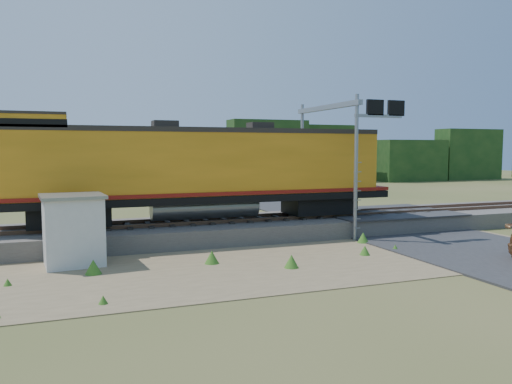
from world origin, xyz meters
name	(u,v)px	position (x,y,z in m)	size (l,w,h in m)	color
ground	(319,261)	(0.00, 0.00, 0.00)	(140.00, 140.00, 0.00)	#475123
ballast	(261,227)	(0.00, 6.00, 0.40)	(70.00, 5.00, 0.80)	slate
rails	(261,217)	(0.00, 6.00, 0.88)	(70.00, 1.54, 0.16)	brown
dirt_shoulder	(264,262)	(-2.00, 0.50, 0.01)	(26.00, 8.00, 0.03)	#8C7754
road	(455,243)	(7.00, 0.74, 0.09)	(7.00, 66.00, 0.86)	#38383A
tree_line_north	(155,159)	(0.00, 38.00, 3.07)	(130.00, 3.00, 6.50)	#143613
weed_clumps	(229,269)	(-3.50, 0.10, 0.00)	(15.00, 6.20, 0.56)	#3C7321
locomotive	(199,169)	(-3.06, 6.00, 3.27)	(18.12, 2.76, 4.67)	black
shed	(73,229)	(-8.57, 2.63, 1.29)	(2.36, 2.36, 2.56)	silver
signal_gantry	(339,132)	(3.82, 5.35, 5.00)	(2.63, 6.20, 6.62)	gray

